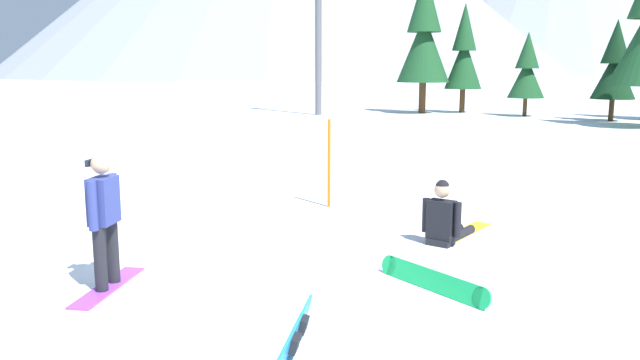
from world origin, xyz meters
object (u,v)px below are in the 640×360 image
(pine_tree_young, at_px, (424,36))
(pine_tree_short, at_px, (615,66))
(snowboarder_midground, at_px, (446,220))
(trail_marker_pole, at_px, (329,163))
(loose_snowboard_near_left, at_px, (433,280))
(loose_snowboard_far_spare, at_px, (296,334))
(pine_tree_tall, at_px, (527,70))
(snowboarder_foreground, at_px, (104,219))
(pine_tree_leaning, at_px, (464,53))

(pine_tree_young, height_order, pine_tree_short, pine_tree_young)
(snowboarder_midground, height_order, trail_marker_pole, trail_marker_pole)
(snowboarder_midground, xyz_separation_m, loose_snowboard_near_left, (0.27, -2.18, -0.22))
(pine_tree_short, bearing_deg, snowboarder_midground, -97.25)
(loose_snowboard_far_spare, distance_m, pine_tree_tall, 31.24)
(snowboarder_foreground, bearing_deg, loose_snowboard_far_spare, -13.56)
(snowboarder_midground, relative_size, pine_tree_leaning, 0.29)
(loose_snowboard_near_left, distance_m, pine_tree_leaning, 31.16)
(trail_marker_pole, distance_m, pine_tree_short, 24.26)
(snowboarder_foreground, relative_size, loose_snowboard_far_spare, 0.97)
(snowboarder_midground, bearing_deg, trail_marker_pole, 146.83)
(pine_tree_leaning, bearing_deg, trail_marker_pole, -85.56)
(loose_snowboard_far_spare, height_order, pine_tree_short, pine_tree_short)
(pine_tree_young, bearing_deg, pine_tree_leaning, 34.15)
(loose_snowboard_far_spare, distance_m, loose_snowboard_near_left, 2.26)
(pine_tree_short, bearing_deg, pine_tree_young, 169.41)
(pine_tree_young, distance_m, pine_tree_short, 10.22)
(loose_snowboard_near_left, bearing_deg, pine_tree_young, 103.44)
(loose_snowboard_far_spare, height_order, pine_tree_leaning, pine_tree_leaning)
(loose_snowboard_near_left, distance_m, pine_tree_short, 27.62)
(pine_tree_tall, bearing_deg, snowboarder_foreground, -94.48)
(pine_tree_young, bearing_deg, trail_marker_pole, -80.74)
(snowboarder_foreground, bearing_deg, loose_snowboard_near_left, 21.05)
(pine_tree_leaning, xyz_separation_m, pine_tree_young, (-2.05, -1.39, 0.97))
(trail_marker_pole, distance_m, pine_tree_young, 25.92)
(loose_snowboard_far_spare, height_order, loose_snowboard_near_left, loose_snowboard_far_spare)
(snowboarder_midground, relative_size, pine_tree_young, 0.23)
(trail_marker_pole, bearing_deg, pine_tree_young, 99.26)
(loose_snowboard_near_left, distance_m, trail_marker_pole, 4.85)
(pine_tree_leaning, bearing_deg, pine_tree_tall, -22.79)
(pine_tree_leaning, height_order, pine_tree_young, pine_tree_young)
(trail_marker_pole, bearing_deg, snowboarder_midground, -33.17)
(snowboarder_foreground, distance_m, pine_tree_young, 30.99)
(loose_snowboard_near_left, height_order, pine_tree_leaning, pine_tree_leaning)
(loose_snowboard_far_spare, relative_size, pine_tree_short, 0.34)
(snowboarder_midground, distance_m, loose_snowboard_near_left, 2.20)
(pine_tree_leaning, relative_size, pine_tree_young, 0.78)
(snowboarder_foreground, relative_size, pine_tree_tall, 0.37)
(pine_tree_tall, distance_m, pine_tree_young, 6.02)
(snowboarder_foreground, distance_m, loose_snowboard_far_spare, 2.98)
(loose_snowboard_far_spare, distance_m, pine_tree_young, 32.16)
(loose_snowboard_near_left, xyz_separation_m, pine_tree_tall, (-1.28, 29.06, 2.33))
(loose_snowboard_near_left, bearing_deg, trail_marker_pole, 126.40)
(snowboarder_midground, relative_size, pine_tree_tall, 0.40)
(loose_snowboard_far_spare, height_order, pine_tree_tall, pine_tree_tall)
(loose_snowboard_far_spare, height_order, pine_tree_young, pine_tree_young)
(pine_tree_young, bearing_deg, loose_snowboard_near_left, -76.56)
(trail_marker_pole, distance_m, pine_tree_leaning, 26.93)
(snowboarder_midground, height_order, pine_tree_young, pine_tree_young)
(snowboarder_foreground, height_order, pine_tree_young, pine_tree_young)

